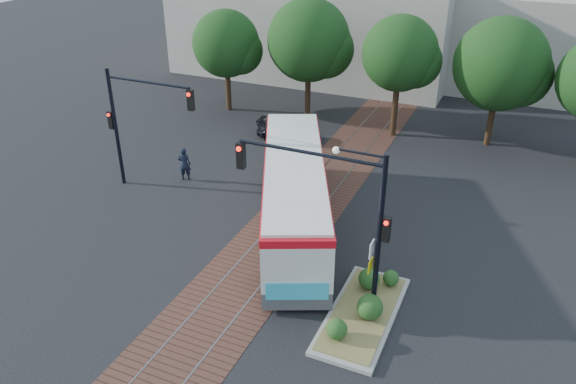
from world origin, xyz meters
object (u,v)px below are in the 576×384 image
(city_bus, at_px, (294,191))
(signal_pole_left, at_px, (132,115))
(parked_car, at_px, (289,131))
(traffic_island, at_px, (364,307))
(signal_pole_main, at_px, (344,206))
(officer, at_px, (184,164))

(city_bus, xyz_separation_m, signal_pole_left, (-8.56, 0.37, 2.08))
(city_bus, bearing_deg, signal_pole_left, 153.22)
(parked_car, bearing_deg, traffic_island, -151.24)
(signal_pole_main, relative_size, signal_pole_left, 1.00)
(city_bus, relative_size, officer, 6.76)
(officer, bearing_deg, parked_car, -133.02)
(traffic_island, height_order, signal_pole_left, signal_pole_left)
(signal_pole_left, relative_size, parked_car, 1.54)
(signal_pole_main, distance_m, signal_pole_left, 13.14)
(traffic_island, bearing_deg, city_bus, 135.64)
(parked_car, bearing_deg, signal_pole_main, -153.99)
(city_bus, xyz_separation_m, signal_pole_main, (3.67, -4.43, 2.37))
(signal_pole_main, height_order, officer, signal_pole_main)
(signal_pole_main, bearing_deg, traffic_island, -5.36)
(signal_pole_main, bearing_deg, signal_pole_left, 158.55)
(officer, height_order, parked_car, officer)
(signal_pole_main, xyz_separation_m, officer, (-10.67, 6.43, -3.27))
(city_bus, relative_size, traffic_island, 2.29)
(officer, relative_size, parked_car, 0.45)
(signal_pole_main, xyz_separation_m, signal_pole_left, (-12.23, 4.80, -0.29))
(traffic_island, bearing_deg, officer, 150.72)
(officer, bearing_deg, signal_pole_main, 126.95)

